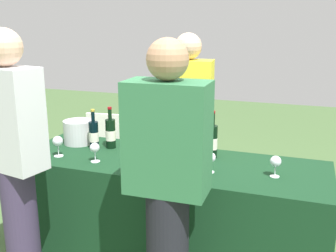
{
  "coord_description": "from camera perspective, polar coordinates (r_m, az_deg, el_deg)",
  "views": [
    {
      "loc": [
        0.87,
        -2.47,
        1.66
      ],
      "look_at": [
        0.0,
        0.0,
        0.97
      ],
      "focal_mm": 42.45,
      "sensor_mm": 36.0,
      "label": 1
    }
  ],
  "objects": [
    {
      "name": "ground_plane",
      "position": [
        3.1,
        0.0,
        -17.67
      ],
      "size": [
        12.0,
        12.0,
        0.0
      ],
      "primitive_type": "plane",
      "color": "#476638"
    },
    {
      "name": "tasting_table",
      "position": [
        2.92,
        0.0,
        -11.68
      ],
      "size": [
        2.18,
        0.73,
        0.72
      ],
      "primitive_type": "cube",
      "color": "#14381E",
      "rests_on": "ground_plane"
    },
    {
      "name": "wine_bottle_0",
      "position": [
        3.06,
        -10.61,
        -1.23
      ],
      "size": [
        0.07,
        0.07,
        0.31
      ],
      "color": "black",
      "rests_on": "tasting_table"
    },
    {
      "name": "wine_bottle_1",
      "position": [
        3.06,
        -8.25,
        -1.03
      ],
      "size": [
        0.08,
        0.08,
        0.32
      ],
      "color": "black",
      "rests_on": "tasting_table"
    },
    {
      "name": "wine_bottle_2",
      "position": [
        2.95,
        -2.69,
        -1.63
      ],
      "size": [
        0.07,
        0.07,
        0.3
      ],
      "color": "black",
      "rests_on": "tasting_table"
    },
    {
      "name": "wine_bottle_3",
      "position": [
        2.88,
        3.85,
        -2.07
      ],
      "size": [
        0.08,
        0.08,
        0.3
      ],
      "color": "black",
      "rests_on": "tasting_table"
    },
    {
      "name": "wine_bottle_4",
      "position": [
        2.82,
        6.39,
        -2.17
      ],
      "size": [
        0.07,
        0.07,
        0.34
      ],
      "color": "black",
      "rests_on": "tasting_table"
    },
    {
      "name": "wine_glass_0",
      "position": [
        2.94,
        -15.55,
        -2.21
      ],
      "size": [
        0.07,
        0.07,
        0.15
      ],
      "color": "silver",
      "rests_on": "tasting_table"
    },
    {
      "name": "wine_glass_1",
      "position": [
        2.78,
        -10.47,
        -3.2
      ],
      "size": [
        0.07,
        0.07,
        0.14
      ],
      "color": "silver",
      "rests_on": "tasting_table"
    },
    {
      "name": "wine_glass_2",
      "position": [
        2.61,
        1.06,
        -3.95
      ],
      "size": [
        0.06,
        0.06,
        0.14
      ],
      "color": "silver",
      "rests_on": "tasting_table"
    },
    {
      "name": "wine_glass_3",
      "position": [
        2.55,
        6.1,
        -4.62
      ],
      "size": [
        0.07,
        0.07,
        0.14
      ],
      "color": "silver",
      "rests_on": "tasting_table"
    },
    {
      "name": "wine_glass_4",
      "position": [
        2.56,
        15.2,
        -5.02
      ],
      "size": [
        0.07,
        0.07,
        0.14
      ],
      "color": "silver",
      "rests_on": "tasting_table"
    },
    {
      "name": "ice_bucket",
      "position": [
        3.23,
        -12.7,
        -0.83
      ],
      "size": [
        0.24,
        0.24,
        0.19
      ],
      "primitive_type": "cylinder",
      "color": "silver",
      "rests_on": "tasting_table"
    },
    {
      "name": "server_pouring",
      "position": [
        3.27,
        2.8,
        0.42
      ],
      "size": [
        0.42,
        0.26,
        1.58
      ],
      "rotation": [
        0.0,
        0.0,
        3.25
      ],
      "color": "black",
      "rests_on": "ground_plane"
    },
    {
      "name": "guest_0",
      "position": [
        2.55,
        -21.22,
        -3.88
      ],
      "size": [
        0.42,
        0.28,
        1.63
      ],
      "rotation": [
        0.0,
        0.0,
        -0.19
      ],
      "color": "#3F3351",
      "rests_on": "ground_plane"
    },
    {
      "name": "guest_1",
      "position": [
        2.12,
        -0.07,
        -7.75
      ],
      "size": [
        0.43,
        0.24,
        1.59
      ],
      "rotation": [
        0.0,
        0.0,
        0.02
      ],
      "color": "black",
      "rests_on": "ground_plane"
    },
    {
      "name": "menu_board",
      "position": [
        4.2,
        -7.97,
        -3.27
      ],
      "size": [
        0.55,
        0.08,
        0.75
      ],
      "primitive_type": "cube",
      "rotation": [
        0.0,
        0.0,
        0.1
      ],
      "color": "white",
      "rests_on": "ground_plane"
    }
  ]
}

